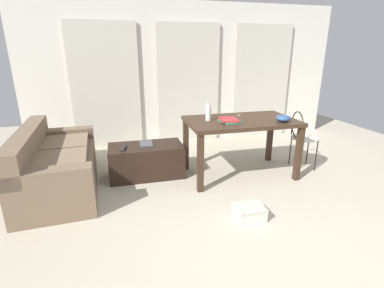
{
  "coord_description": "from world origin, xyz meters",
  "views": [
    {
      "loc": [
        -1.26,
        -1.86,
        1.64
      ],
      "look_at": [
        -0.33,
        1.71,
        0.43
      ],
      "focal_mm": 26.7,
      "sensor_mm": 36.0,
      "label": 1
    }
  ],
  "objects_px": {
    "magazine": "(146,143)",
    "bottle_near": "(208,112)",
    "scissors": "(239,115)",
    "tv_remote_primary": "(123,149)",
    "bowl": "(283,118)",
    "couch": "(56,165)",
    "craft_table": "(241,127)",
    "wire_chair": "(301,133)",
    "coffee_table": "(146,161)",
    "shoebox": "(249,212)",
    "book_stack": "(229,120)"
  },
  "relations": [
    {
      "from": "craft_table",
      "to": "scissors",
      "type": "relative_size",
      "value": 12.71
    },
    {
      "from": "bowl",
      "to": "scissors",
      "type": "distance_m",
      "value": 0.63
    },
    {
      "from": "wire_chair",
      "to": "book_stack",
      "type": "xyz_separation_m",
      "value": [
        -1.14,
        -0.09,
        0.28
      ]
    },
    {
      "from": "craft_table",
      "to": "magazine",
      "type": "xyz_separation_m",
      "value": [
        -1.23,
        0.32,
        -0.23
      ]
    },
    {
      "from": "magazine",
      "to": "bottle_near",
      "type": "bearing_deg",
      "value": -16.28
    },
    {
      "from": "wire_chair",
      "to": "scissors",
      "type": "bearing_deg",
      "value": 162.86
    },
    {
      "from": "couch",
      "to": "craft_table",
      "type": "height_order",
      "value": "craft_table"
    },
    {
      "from": "craft_table",
      "to": "shoebox",
      "type": "height_order",
      "value": "craft_table"
    },
    {
      "from": "bottle_near",
      "to": "magazine",
      "type": "relative_size",
      "value": 0.91
    },
    {
      "from": "wire_chair",
      "to": "book_stack",
      "type": "distance_m",
      "value": 1.18
    },
    {
      "from": "coffee_table",
      "to": "shoebox",
      "type": "relative_size",
      "value": 3.26
    },
    {
      "from": "book_stack",
      "to": "couch",
      "type": "bearing_deg",
      "value": 172.8
    },
    {
      "from": "couch",
      "to": "scissors",
      "type": "bearing_deg",
      "value": 2.01
    },
    {
      "from": "bowl",
      "to": "magazine",
      "type": "height_order",
      "value": "bowl"
    },
    {
      "from": "craft_table",
      "to": "scissors",
      "type": "bearing_deg",
      "value": 71.99
    },
    {
      "from": "bowl",
      "to": "book_stack",
      "type": "height_order",
      "value": "bowl"
    },
    {
      "from": "coffee_table",
      "to": "bowl",
      "type": "relative_size",
      "value": 5.4
    },
    {
      "from": "magazine",
      "to": "shoebox",
      "type": "distance_m",
      "value": 1.69
    },
    {
      "from": "couch",
      "to": "tv_remote_primary",
      "type": "distance_m",
      "value": 0.83
    },
    {
      "from": "craft_table",
      "to": "bottle_near",
      "type": "relative_size",
      "value": 5.92
    },
    {
      "from": "coffee_table",
      "to": "bottle_near",
      "type": "relative_size",
      "value": 4.05
    },
    {
      "from": "shoebox",
      "to": "bottle_near",
      "type": "bearing_deg",
      "value": 94.55
    },
    {
      "from": "bottle_near",
      "to": "craft_table",
      "type": "bearing_deg",
      "value": -7.36
    },
    {
      "from": "wire_chair",
      "to": "scissors",
      "type": "xyz_separation_m",
      "value": [
        -0.85,
        0.26,
        0.26
      ]
    },
    {
      "from": "book_stack",
      "to": "shoebox",
      "type": "xyz_separation_m",
      "value": [
        -0.13,
        -0.97,
        -0.73
      ]
    },
    {
      "from": "book_stack",
      "to": "bowl",
      "type": "bearing_deg",
      "value": -12.29
    },
    {
      "from": "bowl",
      "to": "tv_remote_primary",
      "type": "bearing_deg",
      "value": 168.36
    },
    {
      "from": "book_stack",
      "to": "magazine",
      "type": "xyz_separation_m",
      "value": [
        -1.02,
        0.42,
        -0.36
      ]
    },
    {
      "from": "bowl",
      "to": "shoebox",
      "type": "relative_size",
      "value": 0.6
    },
    {
      "from": "coffee_table",
      "to": "shoebox",
      "type": "distance_m",
      "value": 1.61
    },
    {
      "from": "bottle_near",
      "to": "couch",
      "type": "bearing_deg",
      "value": 176.64
    },
    {
      "from": "bowl",
      "to": "magazine",
      "type": "bearing_deg",
      "value": 161.49
    },
    {
      "from": "wire_chair",
      "to": "shoebox",
      "type": "distance_m",
      "value": 1.72
    },
    {
      "from": "bowl",
      "to": "tv_remote_primary",
      "type": "distance_m",
      "value": 2.07
    },
    {
      "from": "bottle_near",
      "to": "bowl",
      "type": "xyz_separation_m",
      "value": [
        0.9,
        -0.3,
        -0.06
      ]
    },
    {
      "from": "shoebox",
      "to": "scissors",
      "type": "bearing_deg",
      "value": 72.05
    },
    {
      "from": "magazine",
      "to": "scissors",
      "type": "bearing_deg",
      "value": -0.77
    },
    {
      "from": "book_stack",
      "to": "tv_remote_primary",
      "type": "bearing_deg",
      "value": 168.69
    },
    {
      "from": "coffee_table",
      "to": "shoebox",
      "type": "height_order",
      "value": "coffee_table"
    },
    {
      "from": "bottle_near",
      "to": "shoebox",
      "type": "xyz_separation_m",
      "value": [
        0.09,
        -1.13,
        -0.81
      ]
    },
    {
      "from": "scissors",
      "to": "tv_remote_primary",
      "type": "bearing_deg",
      "value": -176.78
    },
    {
      "from": "bowl",
      "to": "scissors",
      "type": "xyz_separation_m",
      "value": [
        -0.38,
        0.5,
        -0.04
      ]
    },
    {
      "from": "bottle_near",
      "to": "bowl",
      "type": "relative_size",
      "value": 1.33
    },
    {
      "from": "bottle_near",
      "to": "shoebox",
      "type": "relative_size",
      "value": 0.8
    },
    {
      "from": "bottle_near",
      "to": "bowl",
      "type": "distance_m",
      "value": 0.95
    },
    {
      "from": "couch",
      "to": "wire_chair",
      "type": "distance_m",
      "value": 3.29
    },
    {
      "from": "book_stack",
      "to": "magazine",
      "type": "height_order",
      "value": "book_stack"
    },
    {
      "from": "bowl",
      "to": "tv_remote_primary",
      "type": "relative_size",
      "value": 1.07
    },
    {
      "from": "tv_remote_primary",
      "to": "bowl",
      "type": "bearing_deg",
      "value": 0.78
    },
    {
      "from": "craft_table",
      "to": "tv_remote_primary",
      "type": "height_order",
      "value": "craft_table"
    }
  ]
}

